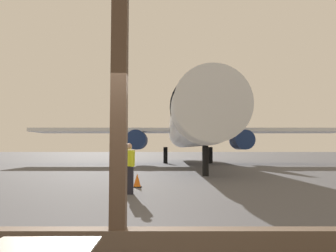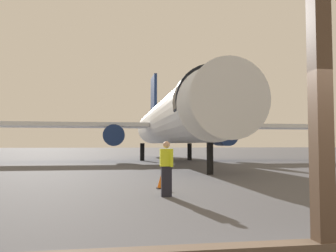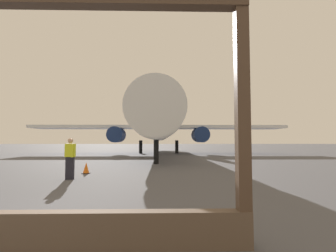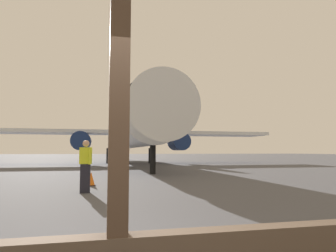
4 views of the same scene
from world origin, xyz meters
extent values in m
plane|color=#4C4C51|center=(0.00, 40.00, 0.00)|extent=(220.00, 220.00, 0.00)
cube|color=brown|center=(0.00, 0.00, 0.28)|extent=(9.00, 0.24, 0.56)
cube|color=#4C3828|center=(0.00, 0.00, 1.86)|extent=(0.20, 0.20, 3.73)
cylinder|color=silver|center=(2.76, 28.49, 3.72)|extent=(3.99, 29.86, 3.99)
cone|color=silver|center=(2.76, 12.26, 3.72)|extent=(3.79, 2.60, 3.79)
cylinder|color=black|center=(2.76, 14.16, 3.87)|extent=(4.07, 0.90, 4.07)
cube|color=silver|center=(-5.70, 29.55, 3.42)|extent=(14.91, 4.20, 0.36)
cube|color=silver|center=(11.21, 29.55, 3.42)|extent=(14.91, 4.20, 0.36)
cylinder|color=navy|center=(-2.44, 28.15, 2.42)|extent=(1.90, 3.20, 1.90)
cylinder|color=navy|center=(7.95, 28.15, 2.42)|extent=(1.90, 3.20, 1.90)
cube|color=navy|center=(2.76, 41.91, 8.12)|extent=(0.36, 4.40, 5.20)
cylinder|color=black|center=(2.76, 14.46, 0.86)|extent=(0.36, 0.36, 1.72)
cylinder|color=black|center=(0.36, 30.55, 0.86)|extent=(0.44, 0.44, 1.72)
cylinder|color=black|center=(5.16, 30.55, 0.86)|extent=(0.44, 0.44, 1.72)
cube|color=black|center=(-0.73, 7.12, 0.47)|extent=(0.32, 0.20, 0.95)
cube|color=yellow|center=(-0.73, 7.12, 1.23)|extent=(0.40, 0.22, 0.55)
sphere|color=tan|center=(-0.73, 7.12, 1.63)|extent=(0.22, 0.22, 0.22)
cylinder|color=yellow|center=(-0.59, 6.93, 1.20)|extent=(0.09, 0.09, 0.52)
cylinder|color=yellow|center=(-0.87, 7.32, 1.20)|extent=(0.09, 0.09, 0.52)
cone|color=orange|center=(-0.62, 9.12, 0.28)|extent=(0.32, 0.32, 0.55)
cube|color=black|center=(-0.62, 9.12, 0.01)|extent=(0.36, 0.36, 0.03)
camera|label=1|loc=(0.62, -4.11, 1.55)|focal=34.75mm
camera|label=2|loc=(-2.34, -3.63, 1.65)|focal=36.76mm
camera|label=3|loc=(3.15, -3.99, 1.61)|focal=27.73mm
camera|label=4|loc=(-0.14, -2.91, 1.37)|focal=30.93mm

